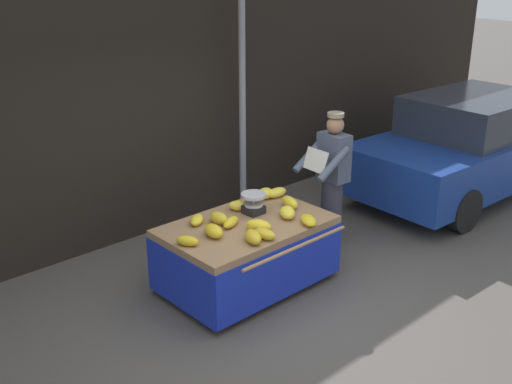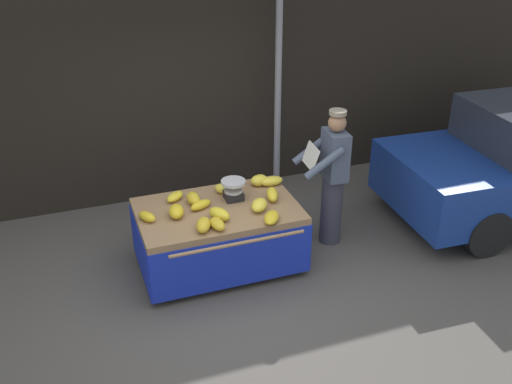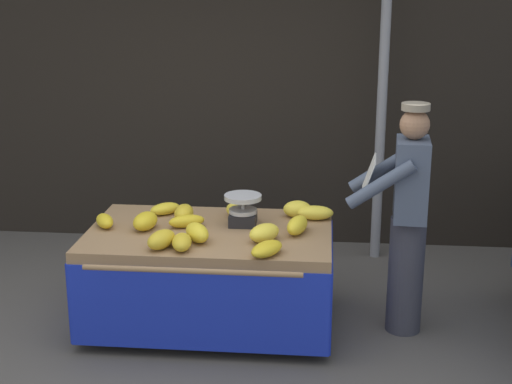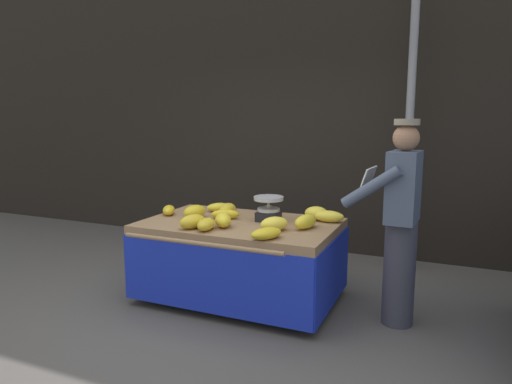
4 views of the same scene
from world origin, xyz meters
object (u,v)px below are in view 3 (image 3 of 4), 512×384
weighing_scale (243,210)px  banana_bunch_0 (105,221)px  banana_bunch_3 (237,210)px  banana_bunch_1 (182,242)px  banana_bunch_11 (145,221)px  vendor_person (407,219)px  banana_bunch_13 (297,225)px  banana_bunch_2 (264,233)px  banana_bunch_7 (297,209)px  banana_bunch_10 (161,239)px  banana_cart (210,255)px  street_pole (383,78)px  banana_bunch_6 (315,213)px  banana_bunch_12 (267,249)px  banana_bunch_8 (165,209)px  banana_bunch_4 (197,233)px  banana_bunch_5 (184,213)px  banana_bunch_9 (187,221)px

weighing_scale → banana_bunch_0: size_ratio=1.20×
banana_bunch_3 → banana_bunch_1: bearing=-111.0°
banana_bunch_11 → vendor_person: (1.91, 0.08, 0.05)m
banana_bunch_13 → banana_bunch_2: bearing=-140.7°
banana_bunch_7 → banana_bunch_13: banana_bunch_7 is taller
banana_bunch_10 → weighing_scale: bearing=47.2°
banana_cart → vendor_person: vendor_person is taller
street_pole → banana_bunch_6: street_pole is taller
street_pole → banana_bunch_1: size_ratio=13.61×
street_pole → banana_bunch_12: bearing=-113.0°
banana_bunch_8 → banana_bunch_1: bearing=-69.7°
street_pole → banana_bunch_13: (-0.68, -1.58, -0.87)m
weighing_scale → banana_bunch_10: weighing_scale is taller
banana_bunch_7 → banana_bunch_6: bearing=-20.5°
banana_bunch_8 → banana_bunch_3: bearing=-1.1°
street_pole → banana_bunch_13: size_ratio=12.04×
banana_bunch_6 → banana_bunch_8: banana_bunch_6 is taller
banana_bunch_3 → banana_bunch_10: bearing=-120.7°
banana_bunch_11 → banana_bunch_2: bearing=-10.6°
banana_bunch_4 → banana_bunch_3: bearing=69.7°
weighing_scale → banana_bunch_8: size_ratio=1.12×
banana_bunch_6 → banana_bunch_10: size_ratio=1.07×
weighing_scale → banana_bunch_5: weighing_scale is taller
banana_cart → banana_bunch_4: (-0.05, -0.24, 0.26)m
banana_bunch_3 → banana_cart: bearing=-116.1°
banana_bunch_4 → banana_bunch_5: (-0.18, 0.43, 0.00)m
banana_bunch_2 → banana_bunch_13: 0.29m
banana_bunch_5 → vendor_person: (1.66, -0.14, 0.05)m
banana_bunch_12 → banana_bunch_1: bearing=174.7°
banana_bunch_3 → banana_bunch_13: (0.48, -0.34, 0.01)m
banana_bunch_3 → banana_bunch_9: banana_bunch_3 is taller
weighing_scale → banana_bunch_0: bearing=-171.6°
street_pole → vendor_person: size_ratio=1.97×
street_pole → banana_bunch_1: bearing=-126.2°
banana_bunch_10 → banana_bunch_12: bearing=-5.6°
banana_bunch_4 → banana_bunch_5: 0.47m
banana_bunch_5 → banana_bunch_10: banana_bunch_5 is taller
banana_bunch_7 → banana_bunch_10: bearing=-139.2°
banana_cart → banana_bunch_13: banana_bunch_13 is taller
weighing_scale → banana_bunch_12: size_ratio=0.98×
banana_bunch_6 → vendor_person: size_ratio=0.17×
banana_bunch_3 → banana_bunch_11: (-0.64, -0.36, 0.01)m
banana_bunch_1 → banana_bunch_13: 0.87m
banana_bunch_1 → banana_bunch_7: bearing=46.5°
banana_bunch_0 → banana_bunch_11: size_ratio=0.90×
banana_bunch_10 → banana_bunch_0: bearing=142.7°
banana_bunch_2 → banana_bunch_7: 0.61m
banana_bunch_1 → banana_bunch_10: banana_bunch_10 is taller
banana_bunch_3 → banana_bunch_13: banana_bunch_13 is taller
banana_bunch_2 → banana_bunch_12: banana_bunch_2 is taller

